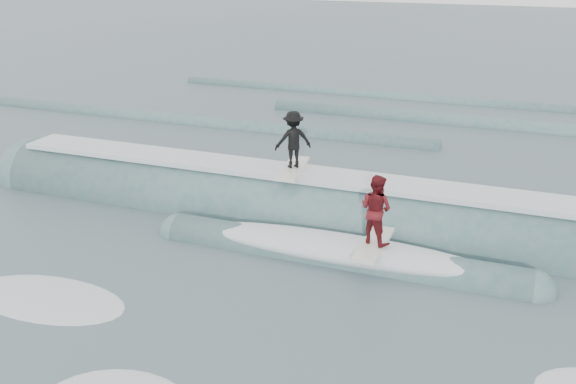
% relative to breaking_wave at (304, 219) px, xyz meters
% --- Properties ---
extents(ground, '(160.00, 160.00, 0.00)m').
position_rel_breaking_wave_xyz_m(ground, '(-0.20, -5.78, -0.04)').
color(ground, '#3A4B56').
rests_on(ground, ground).
extents(breaking_wave, '(21.12, 4.07, 2.59)m').
position_rel_breaking_wave_xyz_m(breaking_wave, '(0.00, 0.00, 0.00)').
color(breaking_wave, '#3C6565').
rests_on(breaking_wave, ground).
extents(surfer_black, '(1.18, 2.05, 1.68)m').
position_rel_breaking_wave_xyz_m(surfer_black, '(-0.42, 0.24, 2.13)').
color(surfer_black, silver).
rests_on(surfer_black, ground).
extents(surfer_red, '(1.00, 2.01, 1.79)m').
position_rel_breaking_wave_xyz_m(surfer_red, '(2.46, -1.96, 1.33)').
color(surfer_red, silver).
rests_on(surfer_red, ground).
extents(whitewater, '(18.11, 6.49, 0.10)m').
position_rel_breaking_wave_xyz_m(whitewater, '(-1.37, -6.85, -0.04)').
color(whitewater, silver).
rests_on(whitewater, ground).
extents(far_swells, '(35.77, 8.65, 0.80)m').
position_rel_breaking_wave_xyz_m(far_swells, '(-0.85, 11.87, -0.04)').
color(far_swells, '#3C6565').
rests_on(far_swells, ground).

